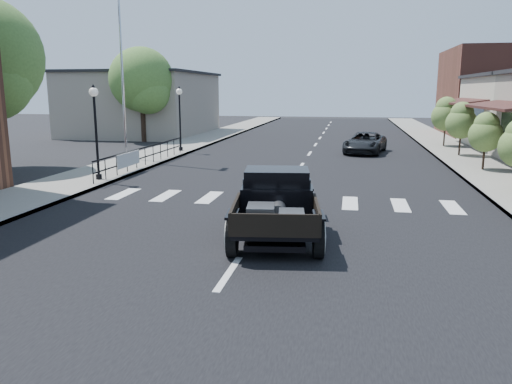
# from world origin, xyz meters

# --- Properties ---
(ground) EXTENTS (120.00, 120.00, 0.00)m
(ground) POSITION_xyz_m (0.00, 0.00, 0.00)
(ground) COLOR black
(ground) RESTS_ON ground
(road) EXTENTS (14.00, 80.00, 0.02)m
(road) POSITION_xyz_m (0.00, 15.00, 0.01)
(road) COLOR black
(road) RESTS_ON ground
(road_markings) EXTENTS (12.00, 60.00, 0.06)m
(road_markings) POSITION_xyz_m (0.00, 10.00, 0.00)
(road_markings) COLOR silver
(road_markings) RESTS_ON ground
(sidewalk_left) EXTENTS (3.00, 80.00, 0.15)m
(sidewalk_left) POSITION_xyz_m (-8.50, 15.00, 0.07)
(sidewalk_left) COLOR gray
(sidewalk_left) RESTS_ON ground
(sidewalk_right) EXTENTS (3.00, 80.00, 0.15)m
(sidewalk_right) POSITION_xyz_m (8.50, 15.00, 0.07)
(sidewalk_right) COLOR gray
(sidewalk_right) RESTS_ON ground
(low_building_left) EXTENTS (10.00, 12.00, 5.00)m
(low_building_left) POSITION_xyz_m (-15.00, 28.00, 2.50)
(low_building_left) COLOR gray
(low_building_left) RESTS_ON ground
(railing) EXTENTS (0.08, 10.00, 1.00)m
(railing) POSITION_xyz_m (-7.30, 10.00, 0.65)
(railing) COLOR black
(railing) RESTS_ON sidewalk_left
(banner) EXTENTS (0.04, 2.20, 0.60)m
(banner) POSITION_xyz_m (-7.22, 8.00, 0.45)
(banner) COLOR silver
(banner) RESTS_ON sidewalk_left
(lamp_post_b) EXTENTS (0.36, 0.36, 3.76)m
(lamp_post_b) POSITION_xyz_m (-7.60, 6.00, 2.03)
(lamp_post_b) COLOR black
(lamp_post_b) RESTS_ON sidewalk_left
(lamp_post_c) EXTENTS (0.36, 0.36, 3.76)m
(lamp_post_c) POSITION_xyz_m (-7.60, 16.00, 2.03)
(lamp_post_c) COLOR black
(lamp_post_c) RESTS_ON sidewalk_left
(flagpole) EXTENTS (0.12, 0.12, 11.55)m
(flagpole) POSITION_xyz_m (-9.20, 12.00, 5.93)
(flagpole) COLOR silver
(flagpole) RESTS_ON sidewalk_left
(big_tree_far) EXTENTS (4.58, 4.58, 6.73)m
(big_tree_far) POSITION_xyz_m (-12.50, 22.00, 3.36)
(big_tree_far) COLOR #497130
(big_tree_far) RESTS_ON ground
(small_tree_c) EXTENTS (1.49, 1.49, 2.48)m
(small_tree_c) POSITION_xyz_m (8.30, 11.65, 1.39)
(small_tree_c) COLOR #537033
(small_tree_c) RESTS_ON sidewalk_right
(small_tree_d) EXTENTS (1.69, 1.69, 2.81)m
(small_tree_d) POSITION_xyz_m (8.30, 16.89, 1.55)
(small_tree_d) COLOR #537033
(small_tree_d) RESTS_ON sidewalk_right
(small_tree_e) EXTENTS (1.81, 1.81, 3.02)m
(small_tree_e) POSITION_xyz_m (8.30, 21.69, 1.66)
(small_tree_e) COLOR #537033
(small_tree_e) RESTS_ON sidewalk_right
(hotrod_pickup) EXTENTS (2.96, 5.26, 1.74)m
(hotrod_pickup) POSITION_xyz_m (0.54, -0.05, 0.87)
(hotrod_pickup) COLOR black
(hotrod_pickup) RESTS_ON ground
(second_car) EXTENTS (2.86, 4.74, 1.23)m
(second_car) POSITION_xyz_m (3.20, 17.90, 0.62)
(second_car) COLOR black
(second_car) RESTS_ON ground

